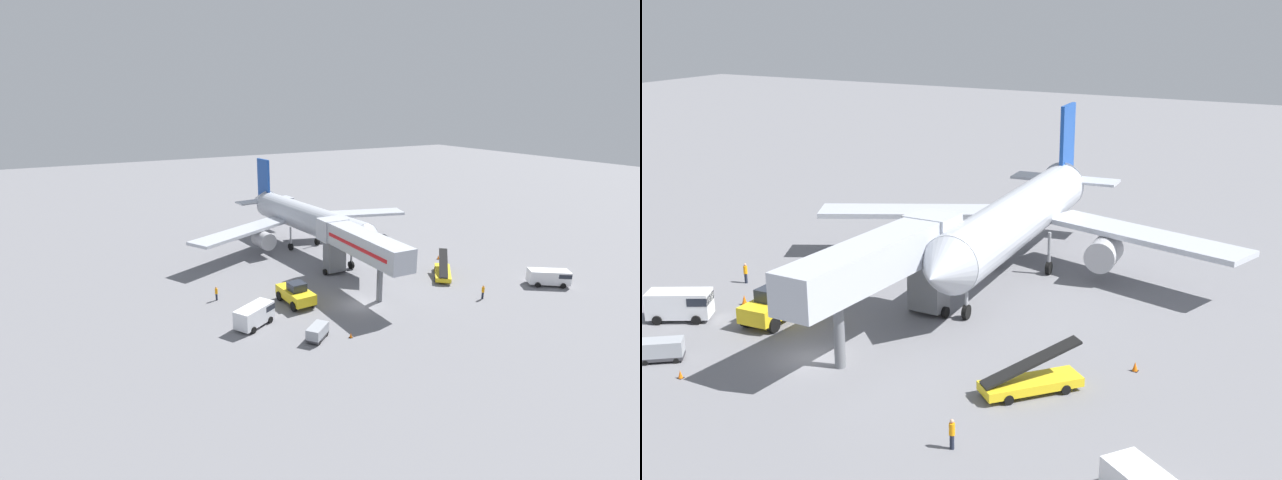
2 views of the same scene
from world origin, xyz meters
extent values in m
plane|color=slate|center=(0.00, 0.00, 0.00)|extent=(300.00, 300.00, 0.00)
cylinder|color=#B7BCC6|center=(4.85, 21.00, 4.91)|extent=(6.54, 26.87, 4.25)
cone|color=#B7BCC6|center=(6.14, 6.18, 4.91)|extent=(4.42, 3.50, 4.16)
cone|color=#B7BCC6|center=(3.48, 36.70, 5.23)|extent=(4.44, 5.23, 4.03)
cube|color=#1947A3|center=(3.59, 35.48, 9.16)|extent=(0.69, 3.87, 6.80)
cube|color=#B7BCC6|center=(6.16, 35.35, 5.44)|extent=(5.32, 3.23, 0.24)
cube|color=#B7BCC6|center=(1.08, 34.91, 5.44)|extent=(5.32, 3.23, 0.24)
cube|color=#B7BCC6|center=(14.61, 24.44, 3.96)|extent=(17.87, 8.81, 0.44)
cube|color=#B7BCC6|center=(-5.37, 22.70, 3.96)|extent=(17.35, 11.37, 0.44)
cylinder|color=#A8A8AD|center=(11.74, 23.17, 2.42)|extent=(2.79, 3.48, 2.52)
cylinder|color=#A8A8AD|center=(-2.31, 21.94, 2.42)|extent=(2.79, 3.48, 2.52)
cylinder|color=gray|center=(5.75, 10.67, 2.09)|extent=(0.28, 0.28, 3.09)
cylinder|color=black|center=(5.75, 10.67, 0.55)|extent=(0.44, 1.13, 1.10)
cylinder|color=gray|center=(7.14, 22.81, 2.09)|extent=(0.28, 0.28, 3.09)
cylinder|color=black|center=(7.14, 22.81, 0.55)|extent=(0.44, 1.13, 1.10)
cylinder|color=gray|center=(2.28, 22.38, 2.09)|extent=(0.28, 0.28, 3.09)
cylinder|color=black|center=(2.28, 22.38, 0.55)|extent=(0.44, 1.13, 1.10)
cube|color=#B2B7C1|center=(2.63, 2.79, 5.96)|extent=(3.43, 15.08, 2.70)
cube|color=red|center=(1.11, 2.83, 5.96)|extent=(0.40, 12.60, 0.44)
cube|color=#B2B7C1|center=(2.86, 10.89, 5.96)|extent=(3.53, 2.90, 2.84)
cube|color=#232833|center=(2.90, 12.19, 6.21)|extent=(3.31, 0.33, 0.90)
cube|color=slate|center=(2.85, 10.29, 2.51)|extent=(2.60, 1.87, 4.21)
cylinder|color=black|center=(1.42, 10.33, 0.40)|extent=(0.32, 0.81, 0.80)
cylinder|color=black|center=(4.27, 10.25, 0.40)|extent=(0.32, 0.81, 0.80)
cylinder|color=slate|center=(2.55, -0.21, 2.31)|extent=(0.70, 0.70, 4.61)
cube|color=yellow|center=(-6.11, 3.89, 1.13)|extent=(2.68, 5.40, 1.16)
cube|color=#232833|center=(-6.10, 3.63, 2.16)|extent=(1.81, 1.86, 0.90)
cylinder|color=black|center=(-4.87, 2.21, 0.55)|extent=(0.44, 1.11, 1.10)
cylinder|color=black|center=(-7.23, 2.12, 0.55)|extent=(0.44, 1.11, 1.10)
cylinder|color=black|center=(-4.99, 5.66, 0.55)|extent=(0.44, 1.11, 1.10)
cylinder|color=black|center=(-7.35, 5.57, 0.55)|extent=(0.44, 1.11, 1.10)
cube|color=yellow|center=(14.48, 2.17, 0.57)|extent=(5.47, 5.86, 0.55)
cube|color=black|center=(14.48, 2.17, 1.94)|extent=(4.84, 5.31, 2.12)
cylinder|color=black|center=(14.99, 4.15, 0.30)|extent=(0.56, 0.60, 0.60)
cylinder|color=black|center=(16.38, 2.93, 0.30)|extent=(0.56, 0.60, 0.60)
cylinder|color=black|center=(12.59, 1.41, 0.30)|extent=(0.56, 0.60, 0.60)
cylinder|color=black|center=(13.98, 0.19, 0.30)|extent=(0.56, 0.60, 0.60)
cube|color=white|center=(-12.32, 0.91, 1.23)|extent=(4.80, 3.83, 1.88)
cube|color=#1E232D|center=(-11.00, 1.64, 1.64)|extent=(2.18, 2.37, 0.60)
cylinder|color=black|center=(-11.57, 2.37, 0.34)|extent=(0.76, 0.63, 0.68)
cylinder|color=black|center=(-10.67, 0.78, 0.34)|extent=(0.76, 0.63, 0.68)
cylinder|color=black|center=(-13.96, 1.03, 0.34)|extent=(0.76, 0.63, 0.68)
cylinder|color=black|center=(-13.07, -0.56, 0.34)|extent=(0.76, 0.63, 0.68)
cube|color=white|center=(23.93, -6.46, 1.12)|extent=(5.05, 4.41, 1.67)
cube|color=#1E232D|center=(25.26, -7.42, 1.49)|extent=(2.41, 2.51, 0.53)
cylinder|color=black|center=(25.69, -6.58, 0.34)|extent=(0.76, 0.68, 0.68)
cylinder|color=black|center=(24.59, -8.09, 0.34)|extent=(0.76, 0.68, 0.68)
cylinder|color=black|center=(23.27, -4.82, 0.34)|extent=(0.76, 0.68, 0.68)
cylinder|color=black|center=(22.17, -6.34, 0.34)|extent=(0.76, 0.68, 0.68)
cube|color=#38383D|center=(-8.09, -4.75, 0.29)|extent=(2.95, 2.71, 0.22)
cube|color=#999EA5|center=(-8.09, -4.75, 0.90)|extent=(2.95, 2.71, 1.00)
cylinder|color=black|center=(-8.46, -5.82, 0.18)|extent=(0.36, 0.31, 0.36)
cylinder|color=black|center=(-9.21, -4.84, 0.18)|extent=(0.36, 0.31, 0.36)
cylinder|color=black|center=(-6.97, -4.66, 0.18)|extent=(0.36, 0.31, 0.36)
cylinder|color=black|center=(-7.72, -3.69, 0.18)|extent=(0.36, 0.31, 0.36)
cylinder|color=#1E2333|center=(-13.67, 9.22, 0.40)|extent=(0.32, 0.32, 0.81)
cylinder|color=orange|center=(-13.67, 9.22, 1.12)|extent=(0.43, 0.43, 0.64)
sphere|color=tan|center=(-13.67, 9.22, 1.57)|extent=(0.22, 0.22, 0.22)
cylinder|color=#1E2333|center=(13.45, -5.56, 0.41)|extent=(0.30, 0.30, 0.82)
cylinder|color=orange|center=(13.45, -5.56, 1.14)|extent=(0.40, 0.40, 0.65)
sphere|color=tan|center=(13.45, -5.56, 1.59)|extent=(0.22, 0.22, 0.22)
cube|color=black|center=(-5.12, -6.09, 0.01)|extent=(0.34, 0.34, 0.03)
cone|color=orange|center=(-5.12, -6.09, 0.27)|extent=(0.29, 0.29, 0.50)
cube|color=black|center=(19.04, 7.91, 0.01)|extent=(0.40, 0.40, 0.03)
cone|color=orange|center=(19.04, 7.91, 0.32)|extent=(0.34, 0.34, 0.59)
cube|color=black|center=(-10.36, 5.36, 0.01)|extent=(0.50, 0.50, 0.03)
cone|color=orange|center=(-10.36, 5.36, 0.39)|extent=(0.42, 0.42, 0.73)
camera|label=1|loc=(-28.53, -41.62, 22.27)|focal=27.07mm
camera|label=2|loc=(31.83, -38.97, 22.39)|focal=46.85mm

